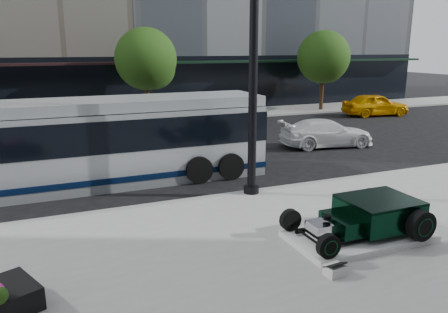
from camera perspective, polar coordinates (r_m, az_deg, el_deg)
name	(u,v)px	position (r m, az deg, el deg)	size (l,w,h in m)	color
ground	(202,180)	(15.73, -2.85, -3.02)	(120.00, 120.00, 0.00)	black
sidewalk_far	(130,120)	(28.98, -12.22, 4.73)	(70.00, 4.00, 0.12)	gray
street_trees	(148,61)	(27.94, -9.91, 12.15)	(29.80, 3.80, 5.70)	black
display_plinth	(358,236)	(11.20, 17.16, -9.88)	(3.40, 1.80, 0.15)	silver
hot_rod	(371,214)	(11.22, 18.67, -7.19)	(3.22, 2.00, 0.81)	black
info_plaque	(335,270)	(9.41, 14.27, -14.13)	(0.43, 0.34, 0.31)	silver
lamppost	(253,63)	(13.25, 3.85, 12.09)	(0.48, 0.48, 8.76)	black
transit_bus	(92,142)	(15.50, -16.86, 1.81)	(12.12, 2.88, 2.92)	#B2B8BD
white_sedan	(327,133)	(21.37, 13.24, 3.01)	(1.82, 4.47, 1.30)	white
yellow_taxi	(375,105)	(32.02, 19.16, 6.42)	(1.81, 4.50, 1.53)	#E49700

